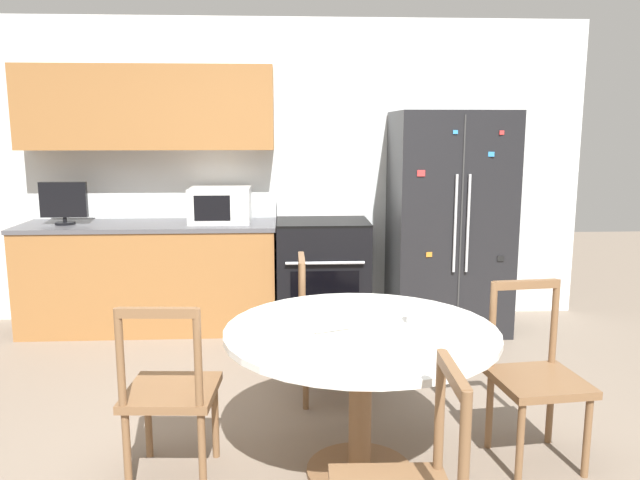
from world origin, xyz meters
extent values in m
plane|color=gray|center=(0.00, 0.00, 0.00)|extent=(14.00, 14.00, 0.00)
cube|color=silver|center=(0.00, 2.65, 1.30)|extent=(5.20, 0.10, 2.60)
cube|color=#936033|center=(-1.16, 2.43, 1.84)|extent=(2.08, 0.34, 0.68)
cube|color=#936033|center=(-1.16, 2.29, 0.43)|extent=(2.08, 0.62, 0.86)
cube|color=#4C4C51|center=(-1.16, 2.29, 0.88)|extent=(2.10, 0.64, 0.03)
cube|color=black|center=(1.33, 2.20, 0.91)|extent=(0.93, 0.76, 1.81)
cube|color=#333333|center=(1.33, 1.82, 0.91)|extent=(0.01, 0.01, 1.74)
cylinder|color=silver|center=(1.28, 1.80, 0.95)|extent=(0.02, 0.02, 0.76)
cylinder|color=silver|center=(1.38, 1.80, 0.95)|extent=(0.02, 0.02, 0.76)
cube|color=red|center=(1.61, 1.82, 1.64)|extent=(0.04, 0.02, 0.03)
cube|color=#338CD8|center=(1.25, 1.82, 1.65)|extent=(0.04, 0.01, 0.03)
cube|color=#338CD8|center=(1.54, 1.82, 1.48)|extent=(0.05, 0.02, 0.04)
cube|color=black|center=(1.65, 1.82, 0.67)|extent=(0.05, 0.01, 0.04)
cube|color=orange|center=(1.08, 1.82, 0.71)|extent=(0.05, 0.01, 0.04)
cube|color=red|center=(1.00, 1.82, 1.34)|extent=(0.06, 0.01, 0.05)
cube|color=black|center=(0.28, 2.26, 0.45)|extent=(0.76, 0.64, 0.90)
cube|color=black|center=(0.28, 1.94, 0.36)|extent=(0.55, 0.01, 0.40)
cylinder|color=silver|center=(0.28, 1.91, 0.63)|extent=(0.62, 0.02, 0.02)
cube|color=black|center=(0.28, 2.26, 0.91)|extent=(0.76, 0.64, 0.02)
cube|color=white|center=(0.28, 2.55, 1.00)|extent=(0.76, 0.06, 0.16)
cube|color=white|center=(-0.57, 2.32, 1.04)|extent=(0.50, 0.39, 0.29)
cube|color=black|center=(-0.62, 2.12, 1.04)|extent=(0.29, 0.01, 0.20)
cube|color=silver|center=(-0.39, 2.12, 1.04)|extent=(0.10, 0.01, 0.21)
cylinder|color=black|center=(-1.83, 2.27, 0.91)|extent=(0.16, 0.16, 0.02)
cylinder|color=black|center=(-1.83, 2.27, 0.94)|extent=(0.03, 0.03, 0.04)
cube|color=black|center=(-1.83, 2.27, 1.10)|extent=(0.37, 0.05, 0.29)
cylinder|color=white|center=(0.33, -0.07, 0.73)|extent=(1.30, 1.30, 0.03)
cylinder|color=brown|center=(0.33, -0.07, 0.37)|extent=(0.11, 0.11, 0.68)
cylinder|color=brown|center=(0.33, -0.07, 0.01)|extent=(0.52, 0.52, 0.03)
cube|color=brown|center=(1.23, -0.01, 0.43)|extent=(0.46, 0.46, 0.04)
cylinder|color=brown|center=(1.42, -0.16, 0.21)|extent=(0.04, 0.04, 0.41)
cylinder|color=brown|center=(1.07, -0.20, 0.21)|extent=(0.04, 0.04, 0.41)
cylinder|color=brown|center=(1.38, 0.18, 0.21)|extent=(0.04, 0.04, 0.41)
cylinder|color=brown|center=(1.04, 0.15, 0.21)|extent=(0.04, 0.04, 0.41)
cylinder|color=brown|center=(1.38, 0.20, 0.68)|extent=(0.04, 0.04, 0.45)
cylinder|color=brown|center=(1.04, 0.16, 0.68)|extent=(0.04, 0.04, 0.45)
cube|color=brown|center=(1.21, 0.18, 0.88)|extent=(0.35, 0.07, 0.04)
cube|color=brown|center=(-0.58, -0.04, 0.43)|extent=(0.44, 0.44, 0.04)
cylinder|color=brown|center=(-0.74, 0.15, 0.21)|extent=(0.04, 0.04, 0.41)
cylinder|color=brown|center=(-0.39, 0.13, 0.21)|extent=(0.04, 0.04, 0.41)
cylinder|color=brown|center=(-0.76, -0.20, 0.21)|extent=(0.04, 0.04, 0.41)
cylinder|color=brown|center=(-0.42, -0.22, 0.21)|extent=(0.04, 0.04, 0.41)
cylinder|color=brown|center=(-0.76, -0.21, 0.68)|extent=(0.04, 0.04, 0.45)
cylinder|color=brown|center=(-0.42, -0.23, 0.68)|extent=(0.04, 0.04, 0.45)
cube|color=brown|center=(-0.59, -0.22, 0.88)|extent=(0.35, 0.06, 0.04)
cube|color=brown|center=(0.26, 0.83, 0.43)|extent=(0.42, 0.42, 0.04)
cylinder|color=brown|center=(0.43, 1.00, 0.21)|extent=(0.04, 0.04, 0.41)
cylinder|color=brown|center=(0.43, 0.66, 0.21)|extent=(0.04, 0.04, 0.41)
cylinder|color=brown|center=(0.09, 1.00, 0.21)|extent=(0.04, 0.04, 0.41)
cylinder|color=brown|center=(0.09, 0.66, 0.21)|extent=(0.04, 0.04, 0.41)
cylinder|color=brown|center=(0.07, 1.00, 0.68)|extent=(0.04, 0.04, 0.45)
cylinder|color=brown|center=(0.07, 0.66, 0.68)|extent=(0.04, 0.04, 0.45)
cube|color=brown|center=(0.07, 0.83, 0.88)|extent=(0.04, 0.34, 0.04)
cylinder|color=brown|center=(0.51, -1.15, 0.68)|extent=(0.04, 0.04, 0.45)
cylinder|color=brown|center=(0.52, -0.81, 0.68)|extent=(0.04, 0.04, 0.45)
cube|color=brown|center=(0.52, -0.98, 0.88)|extent=(0.05, 0.35, 0.04)
cylinder|color=silver|center=(0.60, -0.01, 0.78)|extent=(0.10, 0.10, 0.09)
cylinder|color=#8C4C99|center=(0.60, -0.01, 0.76)|extent=(0.08, 0.08, 0.05)
cylinder|color=silver|center=(0.19, -0.10, 0.77)|extent=(0.19, 0.12, 0.05)
camera|label=1|loc=(-0.02, -2.87, 1.67)|focal=35.00mm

